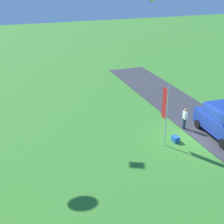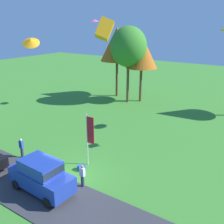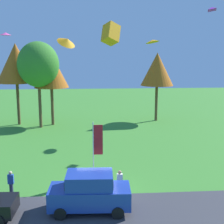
% 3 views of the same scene
% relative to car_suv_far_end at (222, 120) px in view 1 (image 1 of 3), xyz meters
% --- Properties ---
extents(ground_plane, '(120.00, 120.00, 0.00)m').
position_rel_car_suv_far_end_xyz_m(ground_plane, '(0.51, 2.06, -1.30)').
color(ground_plane, '#3D842D').
extents(pavement_strip, '(36.00, 4.40, 0.06)m').
position_rel_car_suv_far_end_xyz_m(pavement_strip, '(0.51, -0.16, -1.27)').
color(pavement_strip, '#38383D').
rests_on(pavement_strip, ground).
extents(car_suv_far_end, '(4.68, 2.20, 2.28)m').
position_rel_car_suv_far_end_xyz_m(car_suv_far_end, '(0.00, 0.00, 0.00)').
color(car_suv_far_end, '#1E389E').
rests_on(car_suv_far_end, ground).
extents(person_watching_sky, '(0.36, 0.24, 1.71)m').
position_rel_car_suv_far_end_xyz_m(person_watching_sky, '(1.90, 1.88, -0.42)').
color(person_watching_sky, '#2D334C').
rests_on(person_watching_sky, ground).
extents(flag_banner, '(0.71, 0.08, 4.29)m').
position_rel_car_suv_far_end_xyz_m(flag_banner, '(0.52, 4.46, 1.42)').
color(flag_banner, silver).
rests_on(flag_banner, ground).
extents(cooler_box, '(0.56, 0.40, 0.40)m').
position_rel_car_suv_far_end_xyz_m(cooler_box, '(0.43, 3.48, -1.10)').
color(cooler_box, blue).
rests_on(cooler_box, ground).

